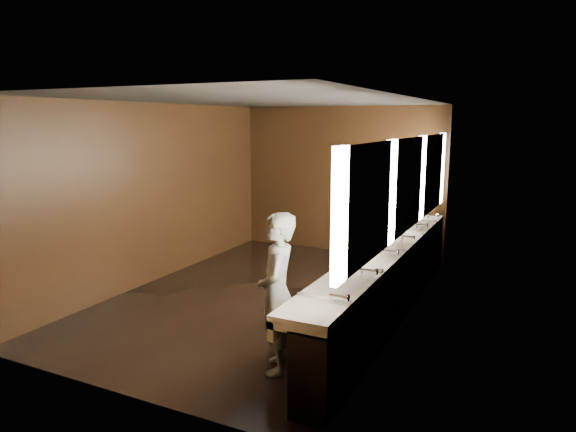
# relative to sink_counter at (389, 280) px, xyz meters

# --- Properties ---
(floor) EXTENTS (6.00, 6.00, 0.00)m
(floor) POSITION_rel_sink_counter_xyz_m (-1.79, -0.00, -0.50)
(floor) COLOR black
(floor) RESTS_ON ground
(ceiling) EXTENTS (4.00, 6.00, 0.02)m
(ceiling) POSITION_rel_sink_counter_xyz_m (-1.79, -0.00, 2.30)
(ceiling) COLOR #2D2D2B
(ceiling) RESTS_ON wall_back
(wall_back) EXTENTS (4.00, 0.02, 2.80)m
(wall_back) POSITION_rel_sink_counter_xyz_m (-1.79, 3.00, 0.90)
(wall_back) COLOR black
(wall_back) RESTS_ON floor
(wall_front) EXTENTS (4.00, 0.02, 2.80)m
(wall_front) POSITION_rel_sink_counter_xyz_m (-1.79, -3.00, 0.90)
(wall_front) COLOR black
(wall_front) RESTS_ON floor
(wall_left) EXTENTS (0.02, 6.00, 2.80)m
(wall_left) POSITION_rel_sink_counter_xyz_m (-3.79, -0.00, 0.90)
(wall_left) COLOR black
(wall_left) RESTS_ON floor
(wall_right) EXTENTS (0.02, 6.00, 2.80)m
(wall_right) POSITION_rel_sink_counter_xyz_m (0.21, -0.00, 0.90)
(wall_right) COLOR black
(wall_right) RESTS_ON floor
(sink_counter) EXTENTS (0.55, 5.40, 1.01)m
(sink_counter) POSITION_rel_sink_counter_xyz_m (0.00, 0.00, 0.00)
(sink_counter) COLOR black
(sink_counter) RESTS_ON floor
(mirror_band) EXTENTS (0.06, 5.03, 1.15)m
(mirror_band) POSITION_rel_sink_counter_xyz_m (0.19, -0.00, 1.25)
(mirror_band) COLOR white
(mirror_band) RESTS_ON wall_right
(person) EXTENTS (0.60, 0.71, 1.64)m
(person) POSITION_rel_sink_counter_xyz_m (-0.65, -1.92, 0.32)
(person) COLOR #86A1C8
(person) RESTS_ON floor
(trash_bin) EXTENTS (0.37, 0.37, 0.51)m
(trash_bin) POSITION_rel_sink_counter_xyz_m (-0.22, -0.94, -0.24)
(trash_bin) COLOR black
(trash_bin) RESTS_ON floor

